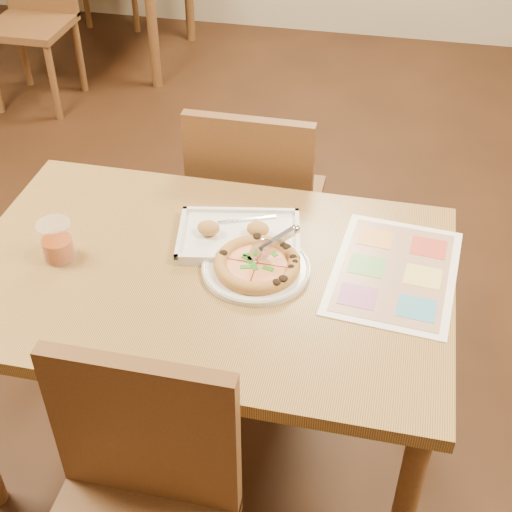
% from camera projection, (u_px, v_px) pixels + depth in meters
% --- Properties ---
extents(room, '(7.00, 7.00, 7.00)m').
position_uv_depth(room, '(193.00, 41.00, 1.50)').
color(room, black).
rests_on(room, ground).
extents(dining_table, '(1.30, 0.85, 0.72)m').
position_uv_depth(dining_table, '(208.00, 293.00, 1.95)').
color(dining_table, olive).
rests_on(dining_table, ground).
extents(chair_near, '(0.42, 0.42, 0.47)m').
position_uv_depth(chair_near, '(135.00, 499.00, 1.54)').
color(chair_near, brown).
rests_on(chair_near, ground).
extents(chair_far, '(0.42, 0.42, 0.47)m').
position_uv_depth(chair_far, '(255.00, 193.00, 2.45)').
color(chair_far, brown).
rests_on(chair_far, ground).
extents(plate, '(0.37, 0.37, 0.02)m').
position_uv_depth(plate, '(256.00, 268.00, 1.89)').
color(plate, silver).
rests_on(plate, dining_table).
extents(pizza, '(0.23, 0.23, 0.03)m').
position_uv_depth(pizza, '(257.00, 264.00, 1.87)').
color(pizza, gold).
rests_on(pizza, plate).
extents(pizza_cutter, '(0.11, 0.09, 0.08)m').
position_uv_depth(pizza_cutter, '(274.00, 243.00, 1.86)').
color(pizza_cutter, silver).
rests_on(pizza_cutter, pizza).
extents(appetizer_tray, '(0.37, 0.29, 0.06)m').
position_uv_depth(appetizer_tray, '(238.00, 236.00, 1.98)').
color(appetizer_tray, silver).
rests_on(appetizer_tray, dining_table).
extents(glass_tumbler, '(0.09, 0.09, 0.11)m').
position_uv_depth(glass_tumbler, '(57.00, 243.00, 1.90)').
color(glass_tumbler, '#8E330A').
rests_on(glass_tumbler, dining_table).
extents(menu, '(0.36, 0.47, 0.00)m').
position_uv_depth(menu, '(395.00, 271.00, 1.88)').
color(menu, white).
rests_on(menu, dining_table).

